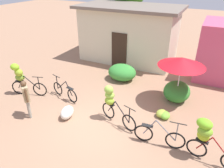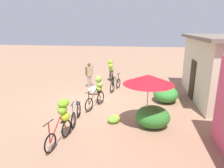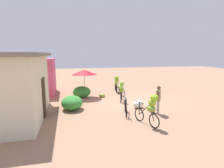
{
  "view_description": "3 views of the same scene",
  "coord_description": "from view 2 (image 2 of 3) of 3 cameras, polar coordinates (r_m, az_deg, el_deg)",
  "views": [
    {
      "loc": [
        3.08,
        -5.32,
        4.93
      ],
      "look_at": [
        -0.27,
        1.61,
        0.82
      ],
      "focal_mm": 33.74,
      "sensor_mm": 36.0,
      "label": 1
    },
    {
      "loc": [
        9.38,
        2.38,
        3.69
      ],
      "look_at": [
        0.75,
        1.13,
        1.22
      ],
      "focal_mm": 32.77,
      "sensor_mm": 36.0,
      "label": 2
    },
    {
      "loc": [
        -11.22,
        3.85,
        3.2
      ],
      "look_at": [
        0.27,
        1.05,
        1.25
      ],
      "focal_mm": 29.46,
      "sensor_mm": 36.0,
      "label": 3
    }
  ],
  "objects": [
    {
      "name": "banana_pile_on_ground",
      "position": [
        8.25,
        0.57,
        -9.72
      ],
      "size": [
        0.64,
        0.59,
        0.28
      ],
      "color": "#93A839",
      "rests_on": "ground"
    },
    {
      "name": "bicycle_by_shop",
      "position": [
        8.28,
        -9.98,
        -8.25
      ],
      "size": [
        1.62,
        0.23,
        1.0
      ],
      "color": "black",
      "rests_on": "ground"
    },
    {
      "name": "building_low",
      "position": [
        11.83,
        28.7,
        3.89
      ],
      "size": [
        5.96,
        3.38,
        3.25
      ],
      "color": "beige",
      "rests_on": "ground"
    },
    {
      "name": "bicycle_leftmost",
      "position": [
        13.89,
        -0.29,
        4.12
      ],
      "size": [
        1.59,
        0.59,
        1.5
      ],
      "color": "black",
      "rests_on": "ground"
    },
    {
      "name": "bicycle_near_pile",
      "position": [
        12.16,
        0.94,
        -0.22
      ],
      "size": [
        1.55,
        0.46,
        0.93
      ],
      "color": "black",
      "rests_on": "ground"
    },
    {
      "name": "bicycle_rightmost",
      "position": [
        6.97,
        -13.68,
        -8.67
      ],
      "size": [
        1.56,
        0.48,
        1.39
      ],
      "color": "black",
      "rests_on": "ground"
    },
    {
      "name": "hedge_bush_front_left",
      "position": [
        10.67,
        14.72,
        -2.67
      ],
      "size": [
        1.44,
        1.22,
        0.81
      ],
      "primitive_type": "ellipsoid",
      "color": "#368C36",
      "rests_on": "ground"
    },
    {
      "name": "produce_sack",
      "position": [
        11.52,
        -5.07,
        -1.82
      ],
      "size": [
        0.57,
        0.78,
        0.44
      ],
      "primitive_type": "ellipsoid",
      "rotation": [
        0.0,
        0.0,
        1.78
      ],
      "color": "silver",
      "rests_on": "ground"
    },
    {
      "name": "person_vendor",
      "position": [
        12.7,
        -6.36,
        3.16
      ],
      "size": [
        0.49,
        0.4,
        1.54
      ],
      "color": "gray",
      "rests_on": "ground"
    },
    {
      "name": "bicycle_center_loaded",
      "position": [
        9.7,
        -4.0,
        -1.49
      ],
      "size": [
        1.58,
        0.62,
        1.43
      ],
      "color": "black",
      "rests_on": "ground"
    },
    {
      "name": "market_umbrella",
      "position": [
        7.39,
        10.13,
        1.27
      ],
      "size": [
        1.83,
        1.83,
        2.04
      ],
      "color": "beige",
      "rests_on": "ground"
    },
    {
      "name": "hedge_bush_front_right",
      "position": [
        7.92,
        11.25,
        -8.95
      ],
      "size": [
        1.1,
        1.3,
        0.83
      ],
      "primitive_type": "ellipsoid",
      "color": "#2F792C",
      "rests_on": "ground"
    },
    {
      "name": "ground_plane",
      "position": [
        10.36,
        -5.65,
        -5.16
      ],
      "size": [
        60.0,
        60.0,
        0.0
      ],
      "primitive_type": "plane",
      "color": "#9D7459"
    }
  ]
}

